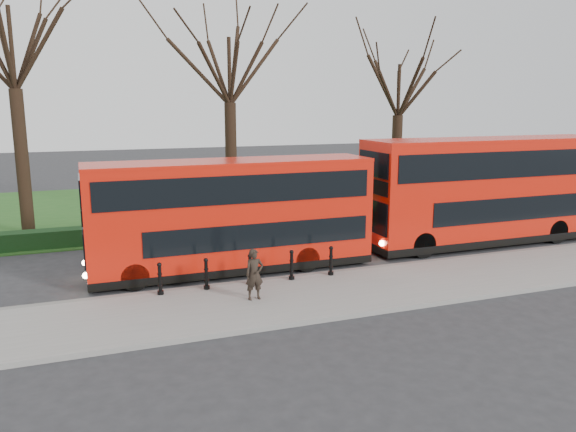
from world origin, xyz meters
name	(u,v)px	position (x,y,z in m)	size (l,w,h in m)	color
ground	(250,276)	(0.00, 0.00, 0.00)	(120.00, 120.00, 0.00)	#28282B
pavement	(277,301)	(0.00, -3.00, 0.07)	(60.00, 4.00, 0.15)	gray
kerb	(258,282)	(0.00, -1.00, 0.07)	(60.00, 0.25, 0.16)	slate
grass_verge	(179,205)	(0.00, 15.00, 0.03)	(60.00, 18.00, 0.06)	#21511B
hedge	(209,227)	(0.00, 6.80, 0.40)	(60.00, 0.90, 0.80)	black
yellow_line_outer	(255,281)	(0.00, -0.70, 0.01)	(60.00, 0.10, 0.01)	yellow
yellow_line_inner	(254,280)	(0.00, -0.50, 0.01)	(60.00, 0.10, 0.01)	yellow
tree_left	(11,38)	(-8.00, 10.00, 8.97)	(7.89, 7.89, 12.33)	black
tree_mid	(229,63)	(2.00, 10.00, 8.14)	(7.17, 7.17, 11.20)	black
tree_right	(399,84)	(12.00, 10.00, 7.19)	(6.34, 6.34, 9.91)	black
bollard_row	(250,270)	(-0.38, -1.35, 0.65)	(6.11, 0.15, 1.00)	black
bus_lead	(232,216)	(-0.39, 0.82, 2.07)	(10.35, 2.38, 4.12)	red
bus_rear	(490,191)	(11.36, 1.07, 2.34)	(11.67, 2.68, 4.64)	red
pedestrian	(254,274)	(-0.67, -2.81, 0.95)	(0.58, 0.38, 1.60)	black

